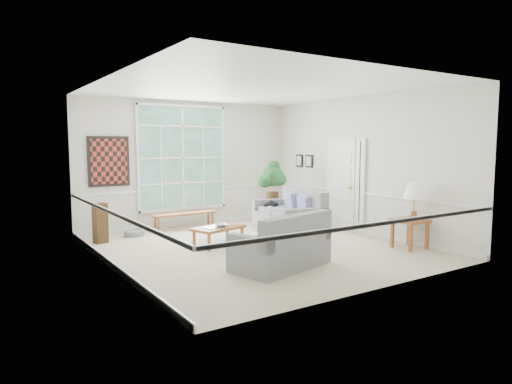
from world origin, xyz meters
TOP-DOWN VIEW (x-y plane):
  - floor at (0.00, 0.00)m, footprint 5.50×6.00m
  - ceiling at (0.00, 0.00)m, footprint 5.50×6.00m
  - wall_back at (0.00, 3.00)m, footprint 5.50×0.02m
  - wall_front at (0.00, -3.00)m, footprint 5.50×0.02m
  - wall_left at (-2.75, 0.00)m, footprint 0.02×6.00m
  - wall_right at (2.75, 0.00)m, footprint 0.02×6.00m
  - window_back at (-0.20, 2.96)m, footprint 2.30×0.08m
  - entry_door at (2.71, 0.60)m, footprint 0.08×0.90m
  - door_sidelight at (2.71, -0.03)m, footprint 0.08×0.26m
  - wall_art at (-1.95, 2.95)m, footprint 0.90×0.06m
  - wall_frame_near at (2.71, 1.75)m, footprint 0.04×0.26m
  - wall_frame_far at (2.71, 2.15)m, footprint 0.04×0.26m
  - loveseat_right at (1.20, 0.64)m, footprint 1.33×2.02m
  - loveseat_front at (-0.45, -1.37)m, footprint 1.80×1.24m
  - coffee_table at (-0.53, 0.57)m, footprint 1.12×0.80m
  - pewter_bowl at (-0.52, 0.50)m, footprint 0.32×0.32m
  - window_bench at (-0.31, 2.65)m, footprint 1.56×0.33m
  - end_table at (1.59, 1.92)m, footprint 0.57×0.57m
  - houseplant at (1.67, 1.86)m, footprint 0.67×0.67m
  - side_table at (2.40, -1.62)m, footprint 0.59×0.59m
  - table_lamp at (2.44, -1.67)m, footprint 0.43×0.43m
  - pet_bed at (-1.60, 2.42)m, footprint 0.54×0.54m
  - floor_speaker at (-2.40, 2.08)m, footprint 0.30×0.26m
  - cat at (1.24, 1.30)m, footprint 0.45×0.41m

SIDE VIEW (x-z plane):
  - floor at x=0.00m, z-range -0.01..0.00m
  - pet_bed at x=-1.60m, z-range 0.00..0.13m
  - window_bench at x=-0.31m, z-range 0.00..0.36m
  - coffee_table at x=-0.53m, z-range 0.00..0.38m
  - end_table at x=1.59m, z-range 0.00..0.56m
  - side_table at x=2.40m, z-range 0.00..0.57m
  - floor_speaker at x=-2.40m, z-range 0.00..0.80m
  - pewter_bowl at x=-0.52m, z-range 0.38..0.45m
  - loveseat_front at x=-0.45m, z-range 0.00..0.89m
  - loveseat_right at x=1.20m, z-range 0.00..1.01m
  - cat at x=1.24m, z-range 0.51..0.69m
  - table_lamp at x=2.44m, z-range 0.57..1.25m
  - entry_door at x=2.71m, z-range 0.00..2.10m
  - houseplant at x=1.67m, z-range 0.56..1.59m
  - door_sidelight at x=2.71m, z-range 0.20..2.10m
  - wall_back at x=0.00m, z-range 0.00..3.00m
  - wall_front at x=0.00m, z-range 0.00..3.00m
  - wall_left at x=-2.75m, z-range 0.00..3.00m
  - wall_right at x=2.75m, z-range 0.00..3.00m
  - wall_frame_near at x=2.71m, z-range 1.39..1.71m
  - wall_frame_far at x=2.71m, z-range 1.39..1.71m
  - wall_art at x=-1.95m, z-range 1.05..2.15m
  - window_back at x=-0.20m, z-range 0.45..2.85m
  - ceiling at x=0.00m, z-range 2.99..3.01m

